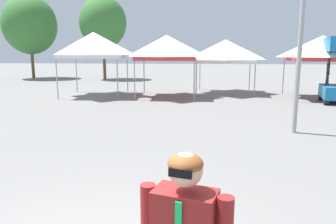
{
  "coord_description": "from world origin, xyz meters",
  "views": [
    {
      "loc": [
        1.16,
        -2.97,
        2.41
      ],
      "look_at": [
        0.53,
        3.0,
        1.3
      ],
      "focal_mm": 34.08,
      "sensor_mm": 36.0,
      "label": 1
    }
  ],
  "objects_px": {
    "canopy_tent_behind_center": "(94,45)",
    "tree_behind_tents_center": "(103,23)",
    "canopy_tent_right_of_center": "(226,51)",
    "tree_behind_tents_left": "(30,25)",
    "canopy_tent_center": "(167,48)",
    "canopy_tent_behind_right": "(322,48)"
  },
  "relations": [
    {
      "from": "tree_behind_tents_left",
      "to": "canopy_tent_behind_right",
      "type": "bearing_deg",
      "value": -27.09
    },
    {
      "from": "canopy_tent_right_of_center",
      "to": "tree_behind_tents_left",
      "type": "bearing_deg",
      "value": 151.17
    },
    {
      "from": "canopy_tent_center",
      "to": "tree_behind_tents_center",
      "type": "distance_m",
      "value": 13.81
    },
    {
      "from": "canopy_tent_behind_center",
      "to": "tree_behind_tents_center",
      "type": "relative_size",
      "value": 0.48
    },
    {
      "from": "canopy_tent_center",
      "to": "canopy_tent_right_of_center",
      "type": "xyz_separation_m",
      "value": [
        3.34,
        2.05,
        -0.18
      ]
    },
    {
      "from": "canopy_tent_right_of_center",
      "to": "tree_behind_tents_center",
      "type": "xyz_separation_m",
      "value": [
        -10.46,
        9.53,
        2.63
      ]
    },
    {
      "from": "canopy_tent_behind_right",
      "to": "tree_behind_tents_left",
      "type": "relative_size",
      "value": 0.46
    },
    {
      "from": "canopy_tent_center",
      "to": "canopy_tent_behind_right",
      "type": "height_order",
      "value": "canopy_tent_center"
    },
    {
      "from": "canopy_tent_behind_center",
      "to": "canopy_tent_behind_right",
      "type": "xyz_separation_m",
      "value": [
        12.39,
        0.16,
        -0.18
      ]
    },
    {
      "from": "canopy_tent_behind_right",
      "to": "tree_behind_tents_left",
      "type": "bearing_deg",
      "value": 152.91
    },
    {
      "from": "canopy_tent_center",
      "to": "canopy_tent_right_of_center",
      "type": "distance_m",
      "value": 3.92
    },
    {
      "from": "canopy_tent_right_of_center",
      "to": "tree_behind_tents_left",
      "type": "distance_m",
      "value": 20.24
    },
    {
      "from": "tree_behind_tents_center",
      "to": "tree_behind_tents_left",
      "type": "relative_size",
      "value": 0.97
    },
    {
      "from": "canopy_tent_behind_center",
      "to": "tree_behind_tents_center",
      "type": "distance_m",
      "value": 12.13
    },
    {
      "from": "canopy_tent_right_of_center",
      "to": "canopy_tent_behind_center",
      "type": "bearing_deg",
      "value": -165.03
    },
    {
      "from": "canopy_tent_right_of_center",
      "to": "tree_behind_tents_left",
      "type": "relative_size",
      "value": 0.46
    },
    {
      "from": "canopy_tent_behind_center",
      "to": "tree_behind_tents_left",
      "type": "bearing_deg",
      "value": 130.92
    },
    {
      "from": "canopy_tent_center",
      "to": "canopy_tent_right_of_center",
      "type": "bearing_deg",
      "value": 31.57
    },
    {
      "from": "canopy_tent_center",
      "to": "tree_behind_tents_center",
      "type": "relative_size",
      "value": 0.45
    },
    {
      "from": "canopy_tent_behind_center",
      "to": "tree_behind_tents_center",
      "type": "bearing_deg",
      "value": 104.55
    },
    {
      "from": "canopy_tent_right_of_center",
      "to": "tree_behind_tents_left",
      "type": "height_order",
      "value": "tree_behind_tents_left"
    },
    {
      "from": "canopy_tent_behind_right",
      "to": "tree_behind_tents_left",
      "type": "height_order",
      "value": "tree_behind_tents_left"
    }
  ]
}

